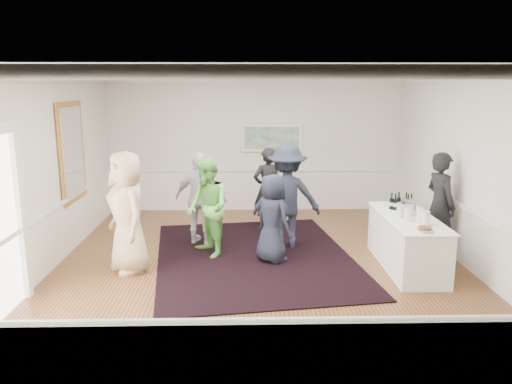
{
  "coord_description": "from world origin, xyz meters",
  "views": [
    {
      "loc": [
        -0.26,
        -7.97,
        3.04
      ],
      "look_at": [
        -0.06,
        0.2,
        1.26
      ],
      "focal_mm": 35.0,
      "sensor_mm": 36.0,
      "label": 1
    }
  ],
  "objects_px": {
    "serving_table": "(407,242)",
    "guest_lilac": "(201,199)",
    "guest_green": "(208,208)",
    "nut_bowl": "(425,229)",
    "guest_tan": "(127,212)",
    "guest_navy": "(272,218)",
    "bartender": "(440,205)",
    "guest_dark_a": "(287,197)",
    "guest_dark_b": "(267,189)",
    "ice_bucket": "(408,208)"
  },
  "relations": [
    {
      "from": "serving_table",
      "to": "guest_lilac",
      "type": "relative_size",
      "value": 1.23
    },
    {
      "from": "guest_green",
      "to": "nut_bowl",
      "type": "height_order",
      "value": "guest_green"
    },
    {
      "from": "guest_tan",
      "to": "guest_navy",
      "type": "distance_m",
      "value": 2.43
    },
    {
      "from": "bartender",
      "to": "guest_dark_a",
      "type": "xyz_separation_m",
      "value": [
        -2.67,
        0.56,
        0.03
      ]
    },
    {
      "from": "nut_bowl",
      "to": "guest_tan",
      "type": "bearing_deg",
      "value": 169.94
    },
    {
      "from": "guest_lilac",
      "to": "guest_navy",
      "type": "height_order",
      "value": "guest_lilac"
    },
    {
      "from": "bartender",
      "to": "guest_lilac",
      "type": "bearing_deg",
      "value": 64.13
    },
    {
      "from": "guest_lilac",
      "to": "guest_navy",
      "type": "relative_size",
      "value": 1.15
    },
    {
      "from": "guest_dark_a",
      "to": "guest_dark_b",
      "type": "relative_size",
      "value": 1.12
    },
    {
      "from": "serving_table",
      "to": "guest_green",
      "type": "distance_m",
      "value": 3.47
    },
    {
      "from": "guest_green",
      "to": "nut_bowl",
      "type": "distance_m",
      "value": 3.67
    },
    {
      "from": "guest_dark_b",
      "to": "guest_navy",
      "type": "distance_m",
      "value": 1.97
    },
    {
      "from": "guest_dark_b",
      "to": "nut_bowl",
      "type": "height_order",
      "value": "guest_dark_b"
    },
    {
      "from": "guest_dark_a",
      "to": "bartender",
      "type": "bearing_deg",
      "value": 168.6
    },
    {
      "from": "guest_tan",
      "to": "guest_dark_b",
      "type": "distance_m",
      "value": 3.36
    },
    {
      "from": "serving_table",
      "to": "ice_bucket",
      "type": "height_order",
      "value": "ice_bucket"
    },
    {
      "from": "bartender",
      "to": "nut_bowl",
      "type": "relative_size",
      "value": 8.04
    },
    {
      "from": "guest_tan",
      "to": "guest_navy",
      "type": "relative_size",
      "value": 1.29
    },
    {
      "from": "guest_green",
      "to": "guest_lilac",
      "type": "relative_size",
      "value": 1.0
    },
    {
      "from": "guest_tan",
      "to": "guest_green",
      "type": "relative_size",
      "value": 1.12
    },
    {
      "from": "guest_dark_a",
      "to": "guest_navy",
      "type": "relative_size",
      "value": 1.26
    },
    {
      "from": "guest_navy",
      "to": "guest_dark_a",
      "type": "bearing_deg",
      "value": -62.56
    },
    {
      "from": "serving_table",
      "to": "guest_tan",
      "type": "distance_m",
      "value": 4.66
    },
    {
      "from": "serving_table",
      "to": "bartender",
      "type": "xyz_separation_m",
      "value": [
        0.74,
        0.55,
        0.5
      ]
    },
    {
      "from": "guest_dark_b",
      "to": "guest_navy",
      "type": "height_order",
      "value": "guest_dark_b"
    },
    {
      "from": "guest_green",
      "to": "nut_bowl",
      "type": "xyz_separation_m",
      "value": [
        3.34,
        -1.53,
        0.03
      ]
    },
    {
      "from": "serving_table",
      "to": "guest_dark_a",
      "type": "distance_m",
      "value": 2.29
    },
    {
      "from": "bartender",
      "to": "guest_green",
      "type": "distance_m",
      "value": 4.12
    },
    {
      "from": "guest_navy",
      "to": "ice_bucket",
      "type": "distance_m",
      "value": 2.3
    },
    {
      "from": "ice_bucket",
      "to": "guest_dark_b",
      "type": "bearing_deg",
      "value": 136.48
    },
    {
      "from": "guest_navy",
      "to": "ice_bucket",
      "type": "relative_size",
      "value": 5.94
    },
    {
      "from": "guest_green",
      "to": "guest_dark_a",
      "type": "xyz_separation_m",
      "value": [
        1.45,
        0.46,
        0.09
      ]
    },
    {
      "from": "bartender",
      "to": "guest_navy",
      "type": "height_order",
      "value": "bartender"
    },
    {
      "from": "guest_navy",
      "to": "guest_tan",
      "type": "bearing_deg",
      "value": 59.1
    },
    {
      "from": "guest_lilac",
      "to": "ice_bucket",
      "type": "bearing_deg",
      "value": 177.43
    },
    {
      "from": "guest_lilac",
      "to": "guest_dark_a",
      "type": "height_order",
      "value": "guest_dark_a"
    },
    {
      "from": "guest_dark_a",
      "to": "guest_lilac",
      "type": "bearing_deg",
      "value": -8.34
    },
    {
      "from": "serving_table",
      "to": "ice_bucket",
      "type": "distance_m",
      "value": 0.57
    },
    {
      "from": "bartender",
      "to": "guest_dark_a",
      "type": "distance_m",
      "value": 2.73
    },
    {
      "from": "bartender",
      "to": "guest_navy",
      "type": "distance_m",
      "value": 2.99
    },
    {
      "from": "serving_table",
      "to": "guest_dark_b",
      "type": "distance_m",
      "value": 3.25
    },
    {
      "from": "guest_navy",
      "to": "guest_green",
      "type": "bearing_deg",
      "value": 34.13
    },
    {
      "from": "serving_table",
      "to": "guest_dark_a",
      "type": "height_order",
      "value": "guest_dark_a"
    },
    {
      "from": "serving_table",
      "to": "nut_bowl",
      "type": "relative_size",
      "value": 9.3
    },
    {
      "from": "guest_green",
      "to": "serving_table",
      "type": "bearing_deg",
      "value": 51.53
    },
    {
      "from": "guest_tan",
      "to": "nut_bowl",
      "type": "distance_m",
      "value": 4.66
    },
    {
      "from": "guest_green",
      "to": "guest_dark_b",
      "type": "height_order",
      "value": "guest_green"
    },
    {
      "from": "guest_tan",
      "to": "guest_dark_b",
      "type": "bearing_deg",
      "value": 102.12
    },
    {
      "from": "guest_lilac",
      "to": "nut_bowl",
      "type": "distance_m",
      "value": 4.17
    },
    {
      "from": "guest_tan",
      "to": "guest_green",
      "type": "xyz_separation_m",
      "value": [
        1.25,
        0.72,
        -0.11
      ]
    }
  ]
}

